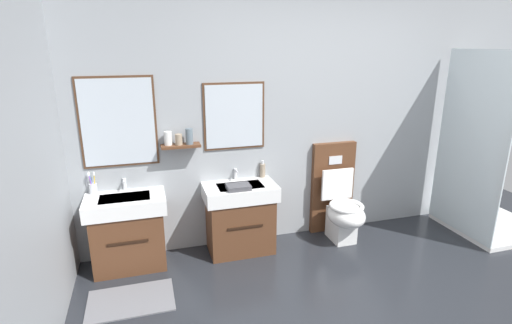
# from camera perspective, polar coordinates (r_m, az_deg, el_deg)

# --- Properties ---
(wall_back) EXTENTS (5.09, 0.27, 2.66)m
(wall_back) POSITION_cam_1_polar(r_m,az_deg,el_deg) (4.14, 8.54, 7.31)
(wall_back) COLOR #999EA3
(wall_back) RESTS_ON ground
(bath_mat) EXTENTS (0.68, 0.44, 0.01)m
(bath_mat) POSITION_cam_1_polar(r_m,az_deg,el_deg) (3.52, -17.66, -18.58)
(bath_mat) COLOR slate
(bath_mat) RESTS_ON ground
(vanity_sink_left) EXTENTS (0.70, 0.44, 0.70)m
(vanity_sink_left) POSITION_cam_1_polar(r_m,az_deg,el_deg) (3.84, -18.04, -9.33)
(vanity_sink_left) COLOR #56331E
(vanity_sink_left) RESTS_ON ground
(tap_on_left_sink) EXTENTS (0.03, 0.13, 0.11)m
(tap_on_left_sink) POSITION_cam_1_polar(r_m,az_deg,el_deg) (3.83, -18.54, -2.90)
(tap_on_left_sink) COLOR silver
(tap_on_left_sink) RESTS_ON vanity_sink_left
(vanity_sink_right) EXTENTS (0.70, 0.44, 0.70)m
(vanity_sink_right) POSITION_cam_1_polar(r_m,az_deg,el_deg) (3.93, -2.35, -7.85)
(vanity_sink_right) COLOR #56331E
(vanity_sink_right) RESTS_ON ground
(tap_on_right_sink) EXTENTS (0.03, 0.13, 0.11)m
(tap_on_right_sink) POSITION_cam_1_polar(r_m,az_deg,el_deg) (3.92, -2.97, -1.57)
(tap_on_right_sink) COLOR silver
(tap_on_right_sink) RESTS_ON vanity_sink_right
(toilet) EXTENTS (0.48, 0.62, 1.00)m
(toilet) POSITION_cam_1_polar(r_m,az_deg,el_deg) (4.27, 11.93, -5.94)
(toilet) COLOR #56331E
(toilet) RESTS_ON ground
(toothbrush_cup) EXTENTS (0.07, 0.07, 0.21)m
(toothbrush_cup) POSITION_cam_1_polar(r_m,az_deg,el_deg) (3.85, -22.55, -3.45)
(toothbrush_cup) COLOR silver
(toothbrush_cup) RESTS_ON vanity_sink_left
(soap_dispenser) EXTENTS (0.06, 0.06, 0.17)m
(soap_dispenser) POSITION_cam_1_polar(r_m,az_deg,el_deg) (3.99, 0.95, -1.19)
(soap_dispenser) COLOR gray
(soap_dispenser) RESTS_ON vanity_sink_right
(folded_hand_towel) EXTENTS (0.22, 0.16, 0.04)m
(folded_hand_towel) POSITION_cam_1_polar(r_m,az_deg,el_deg) (3.67, -2.57, -3.64)
(folded_hand_towel) COLOR #47474C
(folded_hand_towel) RESTS_ON vanity_sink_right
(shower_tray) EXTENTS (0.97, 0.89, 1.95)m
(shower_tray) POSITION_cam_1_polar(r_m,az_deg,el_deg) (4.96, 30.16, -4.34)
(shower_tray) COLOR white
(shower_tray) RESTS_ON ground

